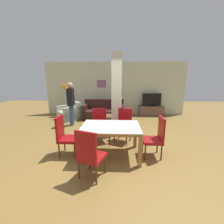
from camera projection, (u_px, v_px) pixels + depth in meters
The scene contains 17 objects.
ground_plane at pixel (111, 155), 3.80m from camera, with size 18.00×18.00×0.00m, color olive.
back_wall at pixel (115, 89), 7.81m from camera, with size 7.20×0.09×2.70m.
divider_pillar at pixel (117, 95), 4.98m from camera, with size 0.33×0.35×2.70m.
dining_table at pixel (111, 132), 3.66m from camera, with size 1.42×1.05×0.78m.
dining_chair_head_right at pixel (156, 136), 3.64m from camera, with size 0.46×0.46×1.01m.
dining_chair_far_left at pixel (101, 124), 4.55m from camera, with size 0.60×0.60×1.01m.
dining_chair_head_left at pixel (65, 135), 3.72m from camera, with size 0.46×0.46×1.01m.
dining_chair_near_left at pixel (90, 153), 2.81m from camera, with size 0.59×0.59×1.01m.
dining_chair_far_right at pixel (124, 124), 4.55m from camera, with size 0.59×0.59×1.01m.
sofa at pixel (104, 112), 7.15m from camera, with size 1.90×0.85×0.90m.
armchair at pixel (70, 113), 7.02m from camera, with size 1.22×1.22×0.81m.
coffee_table at pixel (104, 120), 6.16m from camera, with size 0.65×0.58×0.41m.
bottle at pixel (100, 113), 6.17m from camera, with size 0.06×0.06×0.25m.
tv_stand at pixel (151, 111), 7.71m from camera, with size 1.24×0.40×0.50m.
tv_screen at pixel (152, 100), 7.59m from camera, with size 0.97×0.25×0.64m.
floor_lamp at pixel (64, 90), 7.42m from camera, with size 0.31×0.31×1.60m.
standing_person at pixel (71, 101), 5.98m from camera, with size 0.24×0.39×1.73m.
Camera 1 is at (0.17, -3.45, 1.92)m, focal length 24.00 mm.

